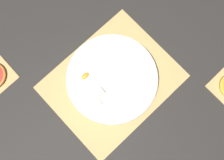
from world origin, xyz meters
name	(u,v)px	position (x,y,z in m)	size (l,w,h in m)	color
ground_plane	(112,82)	(0.00, 0.00, 0.00)	(6.00, 6.00, 0.00)	black
bamboo_mat_center	(112,82)	(0.00, 0.00, 0.00)	(0.43, 0.34, 0.01)	tan
fruit_salad_bowl	(112,79)	(0.00, 0.00, 0.04)	(0.30, 0.30, 0.07)	silver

